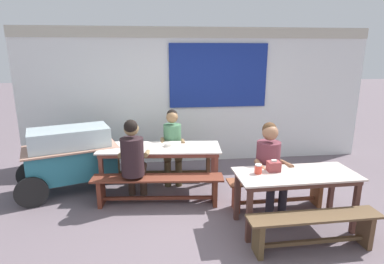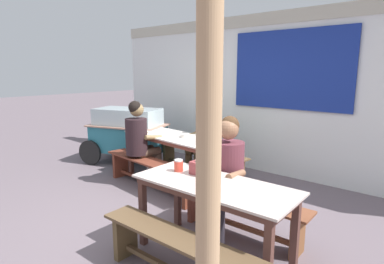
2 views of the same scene
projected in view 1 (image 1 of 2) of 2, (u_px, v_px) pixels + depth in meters
The scene contains 15 objects.
ground_plane at pixel (224, 225), 4.07m from camera, with size 40.00×40.00×0.00m, color #685A62.
backdrop_wall at pixel (198, 93), 6.21m from camera, with size 6.82×0.23×2.63m.
dining_table_far at pixel (160, 151), 4.96m from camera, with size 1.95×0.84×0.73m.
dining_table_near at pixel (296, 179), 3.91m from camera, with size 1.51×0.66×0.73m.
bench_far_back at pixel (162, 162), 5.54m from camera, with size 1.87×0.44×0.43m.
bench_far_front at pixel (158, 186), 4.56m from camera, with size 1.92×0.49×0.43m.
bench_near_back at pixel (277, 189), 4.48m from camera, with size 1.46×0.32×0.43m.
bench_near_front at pixel (314, 227), 3.51m from camera, with size 1.53×0.31×0.43m.
food_cart at pixel (70, 155), 4.97m from camera, with size 1.84×1.26×1.03m.
person_center_facing at pixel (173, 142), 5.37m from camera, with size 0.43×0.57×1.23m.
person_right_near_table at pixel (270, 162), 4.29m from camera, with size 0.46×0.55×1.26m.
person_left_back_turned at pixel (133, 157), 4.50m from camera, with size 0.46×0.56×1.28m.
tissue_box at pixel (274, 166), 3.94m from camera, with size 0.16×0.13×0.15m.
condiment_jar at pixel (258, 169), 3.86m from camera, with size 0.09×0.09×0.12m.
soup_bowl at pixel (169, 145), 4.98m from camera, with size 0.14×0.14×0.05m, color silver.
Camera 1 is at (-0.85, -3.56, 2.20)m, focal length 29.37 mm.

